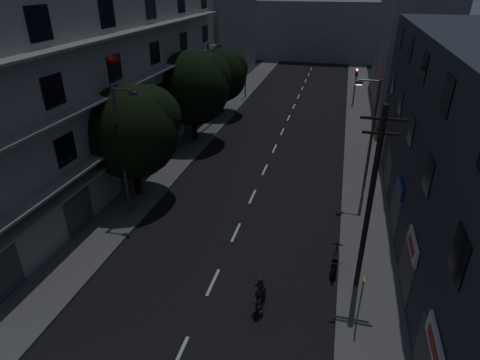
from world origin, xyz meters
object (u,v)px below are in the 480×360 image
at_px(utility_pole, 370,200).
at_px(cyclist, 260,299).
at_px(bus_stop_sign, 361,294).
at_px(motorcycle, 335,262).

bearing_deg(utility_pole, cyclist, -147.72).
bearing_deg(bus_stop_sign, cyclist, -179.59).
relative_size(bus_stop_sign, motorcycle, 1.20).
height_order(bus_stop_sign, motorcycle, bus_stop_sign).
distance_m(bus_stop_sign, motorcycle, 4.00).
bearing_deg(utility_pole, bus_stop_sign, -90.36).
relative_size(utility_pole, motorcycle, 4.26).
xyz_separation_m(motorcycle, cyclist, (-3.15, -3.64, 0.11)).
relative_size(motorcycle, cyclist, 1.10).
distance_m(utility_pole, motorcycle, 4.57).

